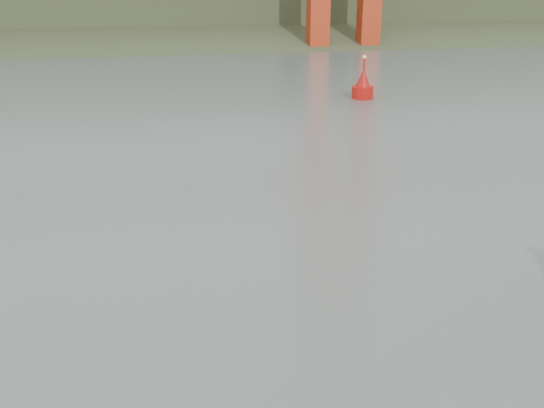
{
  "coord_description": "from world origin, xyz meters",
  "views": [
    {
      "loc": [
        -5.7,
        -17.43,
        11.9
      ],
      "look_at": [
        -1.44,
        6.25,
        2.4
      ],
      "focal_mm": 40.0,
      "sensor_mm": 36.0,
      "label": 1
    }
  ],
  "objects": [
    {
      "name": "ground",
      "position": [
        0.0,
        0.0,
        0.0
      ],
      "size": [
        400.0,
        400.0,
        0.0
      ],
      "primitive_type": "plane",
      "color": "#4D5C58",
      "rests_on": "ground"
    },
    {
      "name": "nav_buoy",
      "position": [
        13.08,
        37.93,
        1.13
      ],
      "size": [
        2.07,
        2.07,
        4.31
      ],
      "color": "#AE100C",
      "rests_on": "ground"
    }
  ]
}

